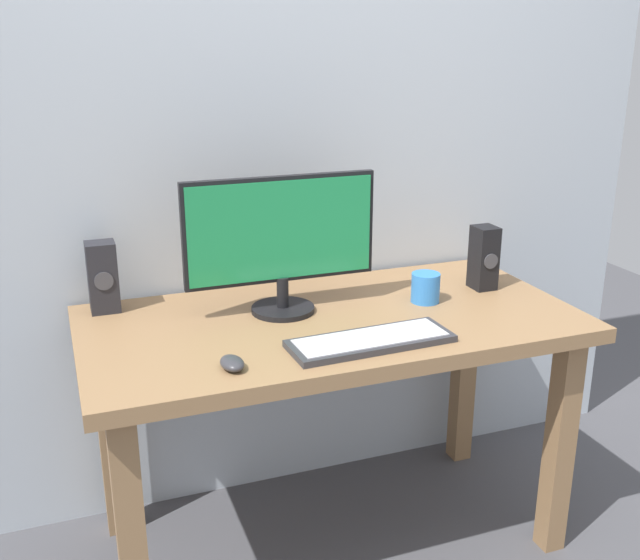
{
  "coord_description": "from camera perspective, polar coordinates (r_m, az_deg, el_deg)",
  "views": [
    {
      "loc": [
        -0.75,
        -1.92,
        1.58
      ],
      "look_at": [
        -0.04,
        0.0,
        0.9
      ],
      "focal_mm": 41.66,
      "sensor_mm": 36.0,
      "label": 1
    }
  ],
  "objects": [
    {
      "name": "coffee_mug",
      "position": [
        2.34,
        8.1,
        -0.59
      ],
      "size": [
        0.09,
        0.09,
        0.09
      ],
      "primitive_type": "cylinder",
      "color": "#337FD8",
      "rests_on": "desk"
    },
    {
      "name": "ground_plane",
      "position": [
        2.6,
        0.8,
        -19.07
      ],
      "size": [
        6.0,
        6.0,
        0.0
      ],
      "primitive_type": "plane",
      "color": "#4C4C51"
    },
    {
      "name": "mouse",
      "position": [
        1.89,
        -6.77,
        -6.36
      ],
      "size": [
        0.07,
        0.09,
        0.03
      ],
      "primitive_type": "ellipsoid",
      "rotation": [
        0.0,
        0.0,
        0.1
      ],
      "color": "#333338",
      "rests_on": "desk"
    },
    {
      "name": "keyboard_primary",
      "position": [
        2.02,
        3.92,
        -4.68
      ],
      "size": [
        0.46,
        0.17,
        0.02
      ],
      "color": "#333338",
      "rests_on": "desk"
    },
    {
      "name": "desk",
      "position": [
        2.25,
        0.88,
        -5.48
      ],
      "size": [
        1.47,
        0.74,
        0.78
      ],
      "color": "#936D47",
      "rests_on": "ground_plane"
    },
    {
      "name": "speaker_right",
      "position": [
        2.49,
        12.47,
        1.69
      ],
      "size": [
        0.07,
        0.09,
        0.21
      ],
      "color": "black",
      "rests_on": "desk"
    },
    {
      "name": "wall_back",
      "position": [
        2.45,
        -2.64,
        16.51
      ],
      "size": [
        2.72,
        0.04,
        3.0
      ],
      "primitive_type": "cube",
      "color": "#B2BCC6",
      "rests_on": "ground_plane"
    },
    {
      "name": "monitor",
      "position": [
        2.19,
        -3.02,
        3.19
      ],
      "size": [
        0.58,
        0.19,
        0.41
      ],
      "color": "black",
      "rests_on": "desk"
    },
    {
      "name": "speaker_left",
      "position": [
        2.32,
        -16.35,
        0.22
      ],
      "size": [
        0.09,
        0.08,
        0.22
      ],
      "color": "#232328",
      "rests_on": "desk"
    }
  ]
}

